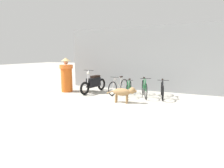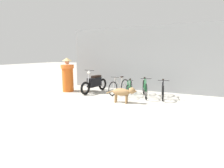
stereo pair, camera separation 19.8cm
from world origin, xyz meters
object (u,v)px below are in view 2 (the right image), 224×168
at_px(motorcycle, 94,83).
at_px(bicycle_3, 163,90).
at_px(person_in_robes, 68,75).
at_px(bicycle_2, 145,89).
at_px(stray_dog, 123,92).
at_px(bicycle_1, 129,89).
at_px(bicycle_0, 119,86).

bearing_deg(motorcycle, bicycle_3, 102.03).
bearing_deg(person_in_robes, bicycle_3, -151.22).
height_order(bicycle_2, stray_dog, bicycle_2).
bearing_deg(stray_dog, motorcycle, 140.99).
height_order(bicycle_1, bicycle_2, bicycle_2).
xyz_separation_m(bicycle_0, motorcycle, (-1.28, -0.17, 0.11)).
bearing_deg(person_in_robes, motorcycle, -142.67).
height_order(bicycle_2, person_in_robes, person_in_robes).
bearing_deg(bicycle_1, motorcycle, -100.21).
xyz_separation_m(motorcycle, stray_dog, (2.02, -1.30, -0.03)).
xyz_separation_m(bicycle_3, person_in_robes, (-4.70, -0.47, 0.51)).
distance_m(bicycle_3, person_in_robes, 4.75).
bearing_deg(bicycle_3, bicycle_1, -92.34).
relative_size(bicycle_0, motorcycle, 0.83).
relative_size(bicycle_0, stray_dog, 1.34).
distance_m(bicycle_1, stray_dog, 1.27).
relative_size(bicycle_2, person_in_robes, 0.96).
xyz_separation_m(bicycle_3, motorcycle, (-3.33, -0.12, 0.12)).
relative_size(bicycle_1, bicycle_3, 1.01).
height_order(bicycle_1, motorcycle, motorcycle).
relative_size(bicycle_2, motorcycle, 0.84).
xyz_separation_m(stray_dog, person_in_robes, (-3.39, 0.96, 0.42)).
distance_m(motorcycle, stray_dog, 2.41).
bearing_deg(person_in_robes, bicycle_1, -151.54).
relative_size(bicycle_0, bicycle_1, 0.99).
relative_size(bicycle_0, bicycle_2, 0.99).
bearing_deg(person_in_robes, bicycle_2, -150.81).
bearing_deg(stray_dog, bicycle_1, 91.50).
distance_m(bicycle_2, person_in_robes, 3.97).
bearing_deg(bicycle_1, bicycle_2, 90.61).
distance_m(bicycle_1, bicycle_3, 1.49).
relative_size(bicycle_3, motorcycle, 0.83).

